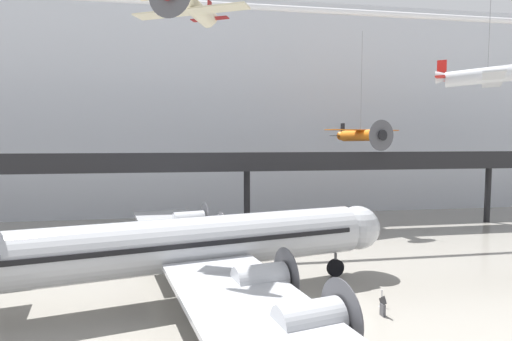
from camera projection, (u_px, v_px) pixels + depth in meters
ground_plane at (301, 316)px, 23.02m from camera, size 260.00×260.00×0.00m
hangar_back_wall at (235, 109)px, 54.73m from camera, size 140.00×3.00×28.85m
mezzanine_walkway at (248, 167)px, 43.39m from camera, size 110.00×3.20×8.89m
ceiling_truss_beam at (253, 7)px, 38.76m from camera, size 120.00×0.60×0.60m
airliner_silver_main at (187, 245)px, 25.30m from camera, size 29.52×34.06×9.91m
suspended_plane_silver_racer at (488, 76)px, 28.94m from camera, size 6.99×7.42×9.49m
suspended_plane_cream_biplane at (192, 5)px, 25.08m from camera, size 7.34×6.48×5.80m
suspended_plane_orange_highwing at (360, 135)px, 45.95m from camera, size 9.44×7.88×13.47m
stanchion_barrier at (382, 302)px, 24.22m from camera, size 0.36×0.36×1.08m
info_sign_pedestal at (383, 308)px, 22.97m from camera, size 0.19×0.78×1.24m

